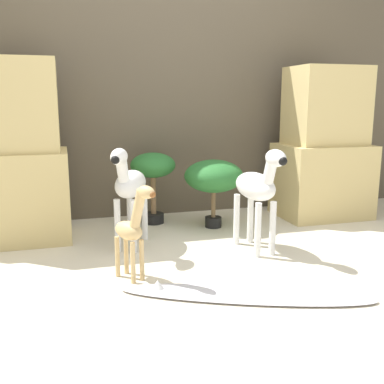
{
  "coord_description": "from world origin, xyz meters",
  "views": [
    {
      "loc": [
        -0.92,
        -2.37,
        1.02
      ],
      "look_at": [
        -0.08,
        0.55,
        0.4
      ],
      "focal_mm": 42.0,
      "sensor_mm": 36.0,
      "label": 1
    }
  ],
  "objects_px": {
    "giraffe_figurine": "(133,227)",
    "potted_palm_back": "(153,170)",
    "zebra_left": "(129,186)",
    "surfboard": "(243,294)",
    "potted_palm_front": "(214,177)",
    "zebra_right": "(258,188)"
  },
  "relations": [
    {
      "from": "zebra_left",
      "to": "giraffe_figurine",
      "type": "xyz_separation_m",
      "value": [
        -0.07,
        -0.61,
        -0.12
      ]
    },
    {
      "from": "surfboard",
      "to": "zebra_left",
      "type": "bearing_deg",
      "value": 114.45
    },
    {
      "from": "potted_palm_back",
      "to": "surfboard",
      "type": "height_order",
      "value": "potted_palm_back"
    },
    {
      "from": "zebra_left",
      "to": "potted_palm_front",
      "type": "xyz_separation_m",
      "value": [
        0.72,
        0.32,
        -0.03
      ]
    },
    {
      "from": "potted_palm_front",
      "to": "potted_palm_back",
      "type": "bearing_deg",
      "value": 150.14
    },
    {
      "from": "giraffe_figurine",
      "to": "potted_palm_back",
      "type": "relative_size",
      "value": 0.96
    },
    {
      "from": "zebra_left",
      "to": "zebra_right",
      "type": "bearing_deg",
      "value": -21.38
    },
    {
      "from": "zebra_right",
      "to": "giraffe_figurine",
      "type": "bearing_deg",
      "value": -162.29
    },
    {
      "from": "zebra_right",
      "to": "zebra_left",
      "type": "bearing_deg",
      "value": 158.62
    },
    {
      "from": "potted_palm_front",
      "to": "surfboard",
      "type": "height_order",
      "value": "potted_palm_front"
    },
    {
      "from": "zebra_right",
      "to": "potted_palm_back",
      "type": "distance_m",
      "value": 1.05
    },
    {
      "from": "zebra_left",
      "to": "giraffe_figurine",
      "type": "distance_m",
      "value": 0.62
    },
    {
      "from": "potted_palm_front",
      "to": "potted_palm_back",
      "type": "xyz_separation_m",
      "value": [
        -0.45,
        0.26,
        0.04
      ]
    },
    {
      "from": "zebra_left",
      "to": "surfboard",
      "type": "height_order",
      "value": "zebra_left"
    },
    {
      "from": "surfboard",
      "to": "giraffe_figurine",
      "type": "bearing_deg",
      "value": 143.57
    },
    {
      "from": "giraffe_figurine",
      "to": "potted_palm_back",
      "type": "distance_m",
      "value": 1.24
    },
    {
      "from": "potted_palm_back",
      "to": "surfboard",
      "type": "relative_size",
      "value": 0.45
    },
    {
      "from": "zebra_right",
      "to": "surfboard",
      "type": "height_order",
      "value": "zebra_right"
    },
    {
      "from": "potted_palm_front",
      "to": "zebra_left",
      "type": "bearing_deg",
      "value": -156.02
    },
    {
      "from": "giraffe_figurine",
      "to": "potted_palm_back",
      "type": "bearing_deg",
      "value": 73.49
    },
    {
      "from": "zebra_right",
      "to": "giraffe_figurine",
      "type": "relative_size",
      "value": 1.26
    },
    {
      "from": "zebra_left",
      "to": "surfboard",
      "type": "xyz_separation_m",
      "value": [
        0.45,
        -0.99,
        -0.43
      ]
    }
  ]
}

